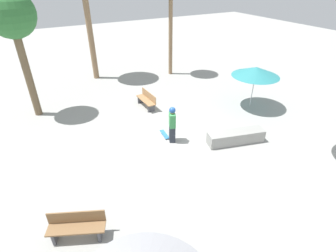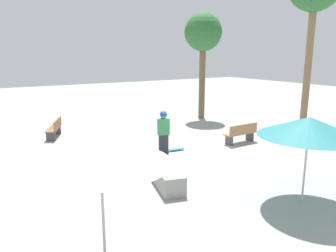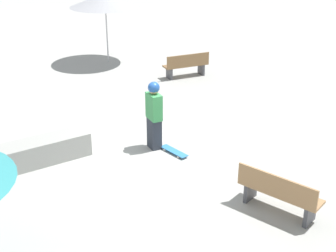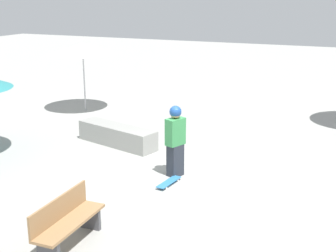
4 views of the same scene
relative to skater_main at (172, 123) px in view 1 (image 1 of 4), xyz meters
The scene contains 8 objects.
ground_plane 1.02m from the skater_main, 94.64° to the right, with size 60.00×60.00×0.00m, color #9E9E99.
skater_main is the anchor object (origin of this frame).
skateboard 1.02m from the skater_main, 81.29° to the right, with size 0.30×0.82×0.07m.
concrete_ledge 2.88m from the skater_main, 148.95° to the left, with size 2.60×1.25×0.55m.
bench_near 3.68m from the skater_main, 96.79° to the right, with size 0.49×1.61×0.85m.
bench_far 5.63m from the skater_main, 32.02° to the left, with size 1.64×1.05×0.85m.
shade_umbrella_teal 5.71m from the skater_main, behind, with size 2.49×2.49×2.27m.
palm_tree_left 8.45m from the skater_main, 48.41° to the right, with size 2.14×2.14×6.03m.
Camera 1 is at (4.87, 8.91, 6.64)m, focal length 28.00 mm.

